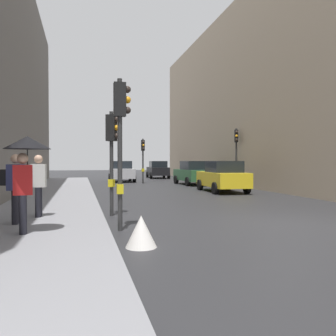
{
  "coord_description": "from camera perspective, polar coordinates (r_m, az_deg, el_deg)",
  "views": [
    {
      "loc": [
        -5.61,
        -8.65,
        1.75
      ],
      "look_at": [
        -1.37,
        8.1,
        1.41
      ],
      "focal_mm": 37.06,
      "sensor_mm": 36.0,
      "label": 1
    }
  ],
  "objects": [
    {
      "name": "ground_plane",
      "position": [
        10.46,
        18.69,
        -8.56
      ],
      "size": [
        120.0,
        120.0,
        0.0
      ],
      "primitive_type": "plane",
      "color": "#28282B"
    },
    {
      "name": "sidewalk_kerb",
      "position": [
        14.79,
        -18.37,
        -5.41
      ],
      "size": [
        3.48,
        40.0,
        0.16
      ],
      "primitive_type": "cube",
      "color": "gray",
      "rests_on": "ground"
    },
    {
      "name": "building_facade_right",
      "position": [
        28.83,
        21.49,
        10.62
      ],
      "size": [
        12.0,
        35.38,
        13.08
      ],
      "primitive_type": "cube",
      "color": "gray",
      "rests_on": "ground"
    },
    {
      "name": "traffic_light_near_left",
      "position": [
        8.83,
        -7.78,
        6.83
      ],
      "size": [
        0.43,
        0.24,
        3.81
      ],
      "color": "#2D2D2D",
      "rests_on": "ground"
    },
    {
      "name": "traffic_light_near_right",
      "position": [
        11.2,
        -9.17,
        3.92
      ],
      "size": [
        0.45,
        0.36,
        3.33
      ],
      "color": "#2D2D2D",
      "rests_on": "ground"
    },
    {
      "name": "traffic_light_mid_street",
      "position": [
        23.95,
        11.17,
        3.47
      ],
      "size": [
        0.33,
        0.45,
        3.97
      ],
      "color": "#2D2D2D",
      "rests_on": "ground"
    },
    {
      "name": "traffic_light_far_median",
      "position": [
        27.27,
        -4.14,
        2.54
      ],
      "size": [
        0.25,
        0.44,
        3.51
      ],
      "color": "#2D2D2D",
      "rests_on": "ground"
    },
    {
      "name": "car_silver_hatchback",
      "position": [
        30.01,
        -7.64,
        -0.54
      ],
      "size": [
        2.04,
        4.21,
        1.76
      ],
      "color": "#BCBCC1",
      "rests_on": "ground"
    },
    {
      "name": "car_dark_suv",
      "position": [
        35.74,
        -1.7,
        -0.27
      ],
      "size": [
        2.21,
        4.3,
        1.76
      ],
      "color": "black",
      "rests_on": "ground"
    },
    {
      "name": "car_yellow_taxi",
      "position": [
        19.94,
        8.96,
        -1.39
      ],
      "size": [
        2.15,
        4.27,
        1.76
      ],
      "color": "yellow",
      "rests_on": "ground"
    },
    {
      "name": "car_green_estate",
      "position": [
        25.79,
        4.19,
        -0.81
      ],
      "size": [
        2.13,
        4.26,
        1.76
      ],
      "color": "#2D6038",
      "rests_on": "ground"
    },
    {
      "name": "pedestrian_with_umbrella",
      "position": [
        8.23,
        -22.32,
        1.67
      ],
      "size": [
        1.0,
        1.0,
        2.14
      ],
      "color": "black",
      "rests_on": "sidewalk_kerb"
    },
    {
      "name": "pedestrian_with_black_backpack",
      "position": [
        10.57,
        -20.76,
        -2.13
      ],
      "size": [
        0.62,
        0.36,
        1.77
      ],
      "color": "black",
      "rests_on": "sidewalk_kerb"
    },
    {
      "name": "pedestrian_with_grey_backpack",
      "position": [
        9.62,
        -24.01,
        -2.47
      ],
      "size": [
        0.62,
        0.36,
        1.77
      ],
      "color": "black",
      "rests_on": "sidewalk_kerb"
    },
    {
      "name": "warning_sign_triangle",
      "position": [
        7.17,
        -4.44,
        -10.34
      ],
      "size": [
        0.64,
        0.64,
        0.65
      ],
      "primitive_type": "cone",
      "color": "silver",
      "rests_on": "ground"
    }
  ]
}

